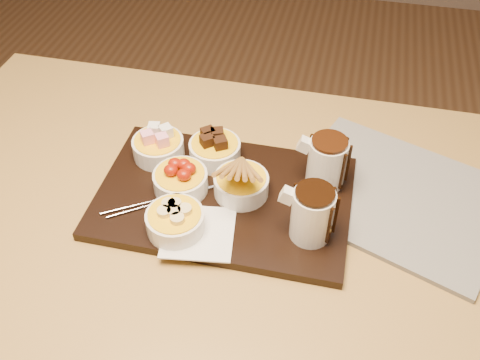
% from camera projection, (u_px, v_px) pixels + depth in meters
% --- Properties ---
extents(dining_table, '(1.20, 0.80, 0.75)m').
position_uv_depth(dining_table, '(201.00, 238.00, 1.05)').
color(dining_table, '#A9833E').
rests_on(dining_table, ground).
extents(serving_board, '(0.46, 0.30, 0.02)m').
position_uv_depth(serving_board, '(224.00, 197.00, 0.99)').
color(serving_board, black).
rests_on(serving_board, dining_table).
extents(napkin, '(0.14, 0.14, 0.00)m').
position_uv_depth(napkin, '(199.00, 232.00, 0.91)').
color(napkin, white).
rests_on(napkin, serving_board).
extents(bowl_marshmallows, '(0.10, 0.10, 0.04)m').
position_uv_depth(bowl_marshmallows, '(158.00, 148.00, 1.04)').
color(bowl_marshmallows, white).
rests_on(bowl_marshmallows, serving_board).
extents(bowl_cake, '(0.10, 0.10, 0.04)m').
position_uv_depth(bowl_cake, '(215.00, 151.00, 1.03)').
color(bowl_cake, white).
rests_on(bowl_cake, serving_board).
extents(bowl_strawberries, '(0.10, 0.10, 0.04)m').
position_uv_depth(bowl_strawberries, '(181.00, 182.00, 0.97)').
color(bowl_strawberries, white).
rests_on(bowl_strawberries, serving_board).
extents(bowl_biscotti, '(0.10, 0.10, 0.04)m').
position_uv_depth(bowl_biscotti, '(241.00, 185.00, 0.97)').
color(bowl_biscotti, white).
rests_on(bowl_biscotti, serving_board).
extents(bowl_bananas, '(0.10, 0.10, 0.04)m').
position_uv_depth(bowl_bananas, '(175.00, 222.00, 0.91)').
color(bowl_bananas, white).
rests_on(bowl_bananas, serving_board).
extents(pitcher_dark_chocolate, '(0.07, 0.07, 0.10)m').
position_uv_depth(pitcher_dark_chocolate, '(312.00, 215.00, 0.88)').
color(pitcher_dark_chocolate, silver).
rests_on(pitcher_dark_chocolate, serving_board).
extents(pitcher_milk_chocolate, '(0.07, 0.07, 0.10)m').
position_uv_depth(pitcher_milk_chocolate, '(327.00, 163.00, 0.97)').
color(pitcher_milk_chocolate, silver).
rests_on(pitcher_milk_chocolate, serving_board).
extents(fondue_skewers, '(0.16, 0.24, 0.01)m').
position_uv_depth(fondue_skewers, '(172.00, 196.00, 0.97)').
color(fondue_skewers, silver).
rests_on(fondue_skewers, serving_board).
extents(newspaper, '(0.46, 0.42, 0.01)m').
position_uv_depth(newspaper, '(395.00, 195.00, 0.99)').
color(newspaper, beige).
rests_on(newspaper, dining_table).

